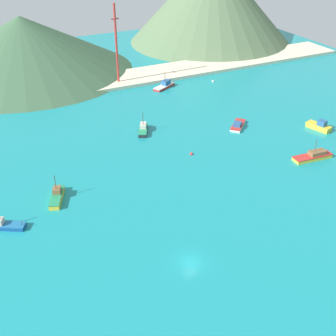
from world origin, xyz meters
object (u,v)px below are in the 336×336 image
at_px(fishing_boat_9, 313,156).
at_px(buoy_1, 191,154).
at_px(buoy_0, 213,81).
at_px(radio_tower, 116,45).
at_px(fishing_boat_1, 165,85).
at_px(fishing_boat_7, 238,125).
at_px(fishing_boat_0, 2,225).
at_px(fishing_boat_2, 319,126).
at_px(fishing_boat_4, 143,129).
at_px(fishing_boat_3, 57,196).

xyz_separation_m(fishing_boat_9, buoy_1, (-27.62, 16.13, -0.65)).
xyz_separation_m(buoy_0, radio_tower, (-32.95, 13.15, 14.56)).
relative_size(fishing_boat_1, fishing_boat_7, 1.20).
relative_size(fishing_boat_0, fishing_boat_2, 1.17).
bearing_deg(fishing_boat_4, fishing_boat_0, -147.38).
distance_m(fishing_boat_3, fishing_boat_4, 38.80).
relative_size(fishing_boat_0, radio_tower, 0.32).
bearing_deg(buoy_0, fishing_boat_1, 172.00).
distance_m(fishing_boat_0, fishing_boat_4, 52.10).
distance_m(fishing_boat_4, radio_tower, 43.68).
height_order(buoy_0, radio_tower, radio_tower).
relative_size(fishing_boat_0, buoy_1, 10.67).
bearing_deg(fishing_boat_0, fishing_boat_9, -4.63).
relative_size(fishing_boat_0, buoy_0, 10.29).
distance_m(fishing_boat_1, fishing_boat_3, 75.08).
distance_m(fishing_boat_1, fishing_boat_9, 65.70).
relative_size(fishing_boat_0, fishing_boat_4, 1.14).
height_order(fishing_boat_7, buoy_1, fishing_boat_7).
bearing_deg(fishing_boat_4, fishing_boat_3, -143.56).
bearing_deg(buoy_0, fishing_boat_3, -144.88).
bearing_deg(buoy_1, fishing_boat_4, 108.40).
height_order(fishing_boat_4, fishing_boat_7, fishing_boat_4).
xyz_separation_m(fishing_boat_3, fishing_boat_9, (64.90, -11.33, -0.08)).
relative_size(fishing_boat_0, fishing_boat_3, 1.06).
bearing_deg(buoy_1, fishing_boat_1, 72.14).
xyz_separation_m(fishing_boat_3, fishing_boat_4, (31.22, 23.05, 0.00)).
bearing_deg(buoy_1, fishing_boat_2, -4.51).
xyz_separation_m(fishing_boat_0, fishing_boat_7, (70.58, 18.46, -0.10)).
bearing_deg(fishing_boat_2, buoy_1, 175.49).
xyz_separation_m(fishing_boat_2, buoy_0, (-6.84, 49.07, -0.89)).
height_order(fishing_boat_0, fishing_boat_2, fishing_boat_0).
relative_size(buoy_0, radio_tower, 0.03).
relative_size(fishing_boat_1, fishing_boat_9, 0.88).
height_order(fishing_boat_7, buoy_0, fishing_boat_7).
xyz_separation_m(fishing_boat_9, buoy_0, (7.02, 61.92, -0.64)).
height_order(fishing_boat_4, buoy_0, fishing_boat_4).
bearing_deg(fishing_boat_7, fishing_boat_4, 160.17).
relative_size(fishing_boat_3, fishing_boat_4, 1.07).
bearing_deg(radio_tower, fishing_boat_9, -70.95).
xyz_separation_m(fishing_boat_4, buoy_1, (6.07, -18.24, -0.73)).
relative_size(fishing_boat_1, fishing_boat_4, 1.22).
bearing_deg(fishing_boat_3, fishing_boat_9, -9.90).
distance_m(buoy_0, buoy_1, 57.42).
xyz_separation_m(fishing_boat_3, buoy_0, (71.92, 50.60, -0.73)).
height_order(fishing_boat_9, buoy_0, fishing_boat_9).
relative_size(fishing_boat_1, buoy_1, 11.43).
xyz_separation_m(fishing_boat_3, radio_tower, (38.98, 63.75, 13.84)).
distance_m(fishing_boat_0, buoy_1, 50.92).
bearing_deg(fishing_boat_0, buoy_1, 11.15).
xyz_separation_m(fishing_boat_7, buoy_1, (-20.63, -8.61, -0.50)).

